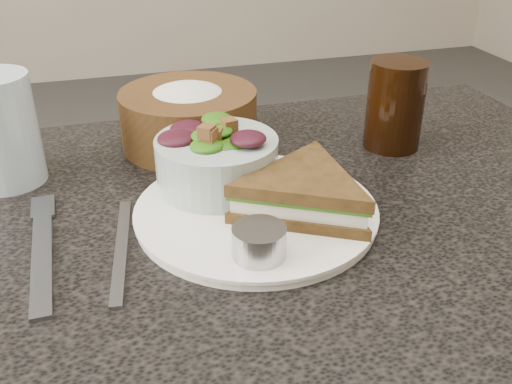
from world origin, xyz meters
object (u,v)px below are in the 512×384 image
object	(u,v)px
dinner_plate	(256,212)
sandwich	(304,193)
bread_basket	(188,109)
salad_bowl	(217,154)
cola_glass	(396,101)
dressing_ramekin	(259,242)

from	to	relation	value
dinner_plate	sandwich	world-z (taller)	sandwich
bread_basket	salad_bowl	bearing A→B (deg)	-87.80
sandwich	cola_glass	size ratio (longest dim) A/B	1.32
salad_bowl	cola_glass	bearing A→B (deg)	14.29
dinner_plate	bread_basket	world-z (taller)	bread_basket
bread_basket	cola_glass	distance (m)	0.28
dinner_plate	dressing_ramekin	xyz separation A→B (m)	(-0.02, -0.09, 0.02)
dinner_plate	salad_bowl	world-z (taller)	salad_bowl
sandwich	cola_glass	distance (m)	0.24
sandwich	dressing_ramekin	bearing A→B (deg)	-107.45
dressing_ramekin	salad_bowl	bearing A→B (deg)	92.35
sandwich	bread_basket	xyz separation A→B (m)	(-0.08, 0.23, 0.02)
dinner_plate	salad_bowl	size ratio (longest dim) A/B	1.87
bread_basket	cola_glass	bearing A→B (deg)	-17.14
salad_bowl	bread_basket	size ratio (longest dim) A/B	0.76
dinner_plate	dressing_ramekin	world-z (taller)	dressing_ramekin
sandwich	dressing_ramekin	distance (m)	0.09
bread_basket	dressing_ramekin	bearing A→B (deg)	-87.73
dinner_plate	sandwich	xyz separation A→B (m)	(0.05, -0.02, 0.03)
dinner_plate	sandwich	size ratio (longest dim) A/B	1.51
salad_bowl	dressing_ramekin	xyz separation A→B (m)	(0.01, -0.15, -0.02)
sandwich	bread_basket	bearing A→B (deg)	138.40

